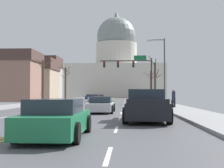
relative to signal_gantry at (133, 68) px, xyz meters
name	(u,v)px	position (x,y,z in m)	size (l,w,h in m)	color
ground	(89,107)	(-4.82, -15.42, -5.21)	(20.00, 180.00, 0.20)	#515156
signal_gantry	(133,68)	(0.00, 0.00, 0.00)	(7.91, 0.41, 7.06)	#28282D
street_lamp_right	(162,66)	(3.12, -11.39, -0.61)	(2.04, 0.24, 7.59)	#333338
capitol_building	(116,68)	(-4.82, 62.91, 5.18)	(33.16, 21.77, 31.07)	beige
sedan_near_00	(137,100)	(0.46, -4.71, -4.68)	(2.18, 4.49, 1.18)	silver
sedan_near_01	(139,101)	(0.53, -10.74, -4.64)	(2.01, 4.25, 1.26)	silver
sedan_near_02	(103,103)	(-3.15, -17.96, -4.68)	(2.17, 4.44, 1.17)	#1E7247
sedan_near_03	(101,105)	(-2.84, -23.65, -4.68)	(1.98, 4.71, 1.19)	silver
pickup_truck_near_04	(147,107)	(0.14, -30.45, -4.49)	(2.49, 5.40, 1.67)	black
sedan_near_05	(56,119)	(-3.22, -36.71, -4.63)	(1.99, 4.42, 1.28)	#1E7247
sedan_oncoming_00	(94,98)	(-6.86, 9.05, -4.66)	(2.05, 4.54, 1.24)	silver
sedan_oncoming_01	(100,97)	(-6.75, 19.30, -4.68)	(2.00, 4.65, 1.15)	#B71414
sedan_oncoming_02	(90,97)	(-10.17, 29.24, -4.68)	(2.12, 4.28, 1.15)	navy
flank_building_00	(6,76)	(-21.88, 5.45, -0.85)	(11.30, 7.63, 8.66)	#8C6656
flank_building_01	(41,78)	(-22.29, 28.79, 0.04)	(9.28, 8.16, 10.41)	#B2A38E
flank_building_02	(29,79)	(-21.96, 18.27, -0.82)	(11.63, 9.17, 8.69)	tan
bare_tree_00	(155,81)	(3.01, -3.57, -2.10)	(1.82, 1.29, 6.63)	#423328
bare_tree_01	(65,82)	(-12.81, 12.06, -1.70)	(2.41, 2.17, 6.95)	#4C3D2D
bare_tree_02	(150,84)	(4.13, 20.01, -1.77)	(2.33, 1.61, 6.12)	brown
bare_tree_03	(43,80)	(-12.64, -4.48, -1.94)	(2.07, 2.33, 6.06)	#4C3D2D
pedestrian_00	(174,97)	(3.50, -17.43, -4.13)	(0.35, 0.34, 1.72)	black
bicycle_parked	(173,104)	(3.34, -17.87, -4.75)	(0.12, 1.77, 0.85)	black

